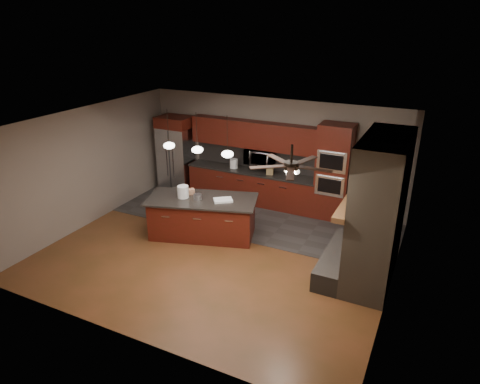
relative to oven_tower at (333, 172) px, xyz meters
The scene contains 22 objects.
ground 3.40m from the oven_tower, 122.27° to the right, with size 7.00×7.00×0.00m, color brown.
ceiling 3.57m from the oven_tower, 122.27° to the right, with size 7.00×6.00×0.02m, color white.
back_wall 1.74m from the oven_tower, 169.75° to the left, with size 7.00×0.02×2.80m, color slate.
right_wall 3.25m from the oven_tower, 56.24° to the right, with size 0.02×6.00×2.80m, color slate.
left_wall 5.86m from the oven_tower, 152.62° to the right, with size 0.02×6.00×2.80m, color slate.
slate_tile_patch 2.26m from the oven_tower, 152.30° to the right, with size 7.00×2.40×0.01m, color #353230.
fireplace_column 2.66m from the oven_tower, 59.73° to the right, with size 1.30×2.10×2.80m.
back_cabinetry 2.20m from the oven_tower, behind, with size 3.59×0.64×2.20m.
oven_tower is the anchor object (origin of this frame).
microwave 1.98m from the oven_tower, behind, with size 0.73×0.41×0.50m, color silver.
refrigerator 4.49m from the oven_tower, behind, with size 0.92×0.75×2.15m.
kitchen_island 3.35m from the oven_tower, 136.78° to the right, with size 2.66×1.78×0.92m.
white_bucket 3.66m from the oven_tower, 139.80° to the right, with size 0.25×0.25×0.27m, color white.
paint_can 3.37m from the oven_tower, 136.42° to the right, with size 0.19×0.19×0.12m, color silver.
paint_tray 2.87m from the oven_tower, 131.40° to the right, with size 0.40×0.28×0.04m, color white.
cardboard_box 3.49m from the oven_tower, 142.26° to the right, with size 0.20×0.14×0.12m, color #AE7959.
counter_bucket 2.71m from the oven_tower, behind, with size 0.21×0.21×0.24m, color white.
counter_box 1.65m from the oven_tower, behind, with size 0.17×0.13×0.19m, color #977C4D.
pendant_left 3.97m from the oven_tower, 149.26° to the right, with size 0.26×0.26×0.92m.
pendant_center 3.37m from the oven_tower, 142.53° to the right, with size 0.26×0.26×0.92m.
pendant_right 2.83m from the oven_tower, 132.87° to the right, with size 0.26×0.26×0.92m.
ceiling_fan 3.72m from the oven_tower, 88.36° to the right, with size 1.27×1.33×0.41m.
Camera 1 is at (3.92, -7.07, 4.68)m, focal length 32.00 mm.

